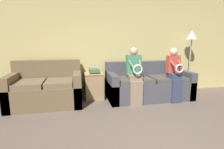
# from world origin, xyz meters

# --- Properties ---
(wall_back) EXTENTS (8.00, 0.06, 2.55)m
(wall_back) POSITION_xyz_m (0.00, 2.89, 1.27)
(wall_back) COLOR #DBCC7F
(wall_back) RESTS_ON ground_plane
(couch_main) EXTENTS (1.99, 0.89, 0.87)m
(couch_main) POSITION_xyz_m (0.61, 2.34, 0.32)
(couch_main) COLOR #4C4C56
(couch_main) RESTS_ON ground_plane
(couch_side) EXTENTS (1.49, 0.92, 0.95)m
(couch_side) POSITION_xyz_m (-1.75, 2.35, 0.34)
(couch_side) COLOR brown
(couch_side) RESTS_ON ground_plane
(child_left_seated) EXTENTS (0.33, 0.38, 1.25)m
(child_left_seated) POSITION_xyz_m (0.13, 1.98, 0.68)
(child_left_seated) COLOR gray
(child_left_seated) RESTS_ON ground_plane
(child_right_seated) EXTENTS (0.29, 0.38, 1.23)m
(child_right_seated) POSITION_xyz_m (1.08, 1.98, 0.69)
(child_right_seated) COLOR #384260
(child_right_seated) RESTS_ON ground_plane
(side_shelf) EXTENTS (0.45, 0.51, 0.62)m
(side_shelf) POSITION_xyz_m (-0.69, 2.58, 0.32)
(side_shelf) COLOR tan
(side_shelf) RESTS_ON ground_plane
(book_stack) EXTENTS (0.25, 0.31, 0.15)m
(book_stack) POSITION_xyz_m (-0.68, 2.58, 0.70)
(book_stack) COLOR #BC3833
(book_stack) RESTS_ON side_shelf
(floor_lamp) EXTENTS (0.29, 0.29, 1.65)m
(floor_lamp) POSITION_xyz_m (1.87, 2.57, 1.37)
(floor_lamp) COLOR #2D2B28
(floor_lamp) RESTS_ON ground_plane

